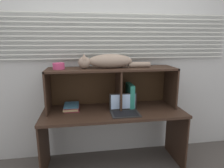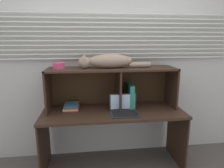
{
  "view_description": "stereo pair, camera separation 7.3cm",
  "coord_description": "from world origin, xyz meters",
  "px_view_note": "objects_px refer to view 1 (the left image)",
  "views": [
    {
      "loc": [
        -0.35,
        -1.92,
        1.51
      ],
      "look_at": [
        0.0,
        0.31,
        1.0
      ],
      "focal_mm": 31.59,
      "sensor_mm": 36.0,
      "label": 1
    },
    {
      "loc": [
        -0.28,
        -1.93,
        1.51
      ],
      "look_at": [
        0.0,
        0.31,
        1.0
      ],
      "focal_mm": 31.59,
      "sensor_mm": 36.0,
      "label": 2
    }
  ],
  "objects_px": {
    "laptop": "(125,109)",
    "binder_upright": "(130,95)",
    "small_basket": "(59,66)",
    "cat": "(108,61)",
    "book_stack": "(71,107)"
  },
  "relations": [
    {
      "from": "book_stack",
      "to": "small_basket",
      "type": "relative_size",
      "value": 1.84
    },
    {
      "from": "small_basket",
      "to": "laptop",
      "type": "bearing_deg",
      "value": -15.65
    },
    {
      "from": "laptop",
      "to": "binder_upright",
      "type": "relative_size",
      "value": 1.11
    },
    {
      "from": "book_stack",
      "to": "cat",
      "type": "bearing_deg",
      "value": -0.0
    },
    {
      "from": "laptop",
      "to": "binder_upright",
      "type": "height_order",
      "value": "binder_upright"
    },
    {
      "from": "laptop",
      "to": "book_stack",
      "type": "xyz_separation_m",
      "value": [
        -0.59,
        0.2,
        -0.01
      ]
    },
    {
      "from": "cat",
      "to": "book_stack",
      "type": "distance_m",
      "value": 0.68
    },
    {
      "from": "binder_upright",
      "to": "small_basket",
      "type": "relative_size",
      "value": 2.18
    },
    {
      "from": "cat",
      "to": "small_basket",
      "type": "relative_size",
      "value": 6.45
    },
    {
      "from": "binder_upright",
      "to": "small_basket",
      "type": "xyz_separation_m",
      "value": [
        -0.82,
        0.0,
        0.37
      ]
    },
    {
      "from": "laptop",
      "to": "small_basket",
      "type": "height_order",
      "value": "small_basket"
    },
    {
      "from": "small_basket",
      "to": "book_stack",
      "type": "bearing_deg",
      "value": 0.02
    },
    {
      "from": "laptop",
      "to": "cat",
      "type": "bearing_deg",
      "value": 128.6
    },
    {
      "from": "binder_upright",
      "to": "cat",
      "type": "bearing_deg",
      "value": -180.0
    },
    {
      "from": "book_stack",
      "to": "laptop",
      "type": "bearing_deg",
      "value": -18.57
    }
  ]
}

